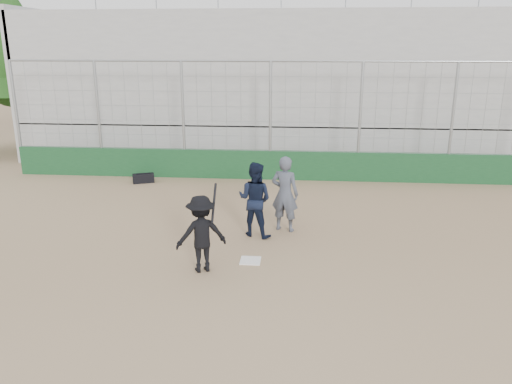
# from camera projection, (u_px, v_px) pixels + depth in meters

# --- Properties ---
(ground) EXTENTS (90.00, 90.00, 0.00)m
(ground) POSITION_uv_depth(u_px,v_px,m) (250.00, 261.00, 10.78)
(ground) COLOR brown
(ground) RESTS_ON ground
(home_plate) EXTENTS (0.44, 0.44, 0.02)m
(home_plate) POSITION_uv_depth(u_px,v_px,m) (250.00, 261.00, 10.78)
(home_plate) COLOR white
(home_plate) RESTS_ON ground
(backstop) EXTENTS (18.10, 0.25, 4.04)m
(backstop) POSITION_uv_depth(u_px,v_px,m) (270.00, 152.00, 17.21)
(backstop) COLOR #133B1D
(backstop) RESTS_ON ground
(bleachers) EXTENTS (20.25, 6.70, 6.98)m
(bleachers) POSITION_uv_depth(u_px,v_px,m) (277.00, 84.00, 21.39)
(bleachers) COLOR gray
(bleachers) RESTS_ON ground
(tree_left) EXTENTS (4.48, 4.48, 7.00)m
(tree_left) POSITION_uv_depth(u_px,v_px,m) (16.00, 48.00, 20.98)
(tree_left) COLOR #321C12
(tree_left) RESTS_ON ground
(batter_at_plate) EXTENTS (1.19, 0.95, 1.78)m
(batter_at_plate) POSITION_uv_depth(u_px,v_px,m) (201.00, 234.00, 10.13)
(batter_at_plate) COLOR black
(batter_at_plate) RESTS_ON ground
(catcher_crouched) EXTENTS (1.10, 1.00, 1.24)m
(catcher_crouched) POSITION_uv_depth(u_px,v_px,m) (255.00, 212.00, 12.06)
(catcher_crouched) COLOR black
(catcher_crouched) RESTS_ON ground
(umpire) EXTENTS (0.80, 0.65, 1.72)m
(umpire) POSITION_uv_depth(u_px,v_px,m) (285.00, 198.00, 12.36)
(umpire) COLOR #444956
(umpire) RESTS_ON ground
(equipment_bag) EXTENTS (0.77, 0.54, 0.34)m
(equipment_bag) POSITION_uv_depth(u_px,v_px,m) (143.00, 178.00, 16.95)
(equipment_bag) COLOR black
(equipment_bag) RESTS_ON ground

